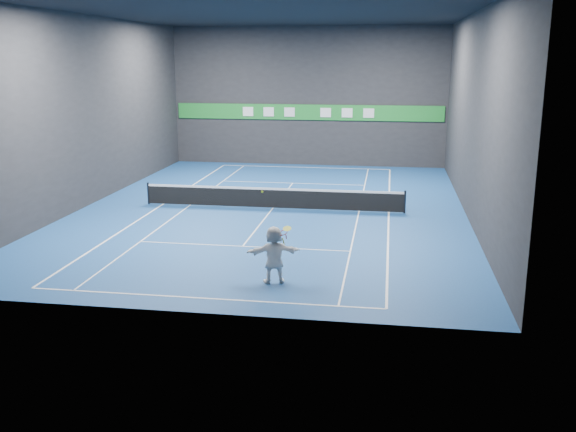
% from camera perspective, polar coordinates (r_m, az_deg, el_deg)
% --- Properties ---
extents(ground, '(26.00, 26.00, 0.00)m').
position_cam_1_polar(ground, '(30.63, -1.37, 0.68)').
color(ground, navy).
rests_on(ground, ground).
extents(ceiling, '(26.00, 26.00, 0.00)m').
position_cam_1_polar(ceiling, '(29.88, -1.48, 17.73)').
color(ceiling, black).
rests_on(ceiling, ground).
extents(wall_back, '(18.00, 0.10, 9.00)m').
position_cam_1_polar(wall_back, '(42.74, 1.78, 10.55)').
color(wall_back, black).
rests_on(wall_back, ground).
extents(wall_front, '(18.00, 0.10, 9.00)m').
position_cam_1_polar(wall_front, '(17.37, -9.21, 5.40)').
color(wall_front, black).
rests_on(wall_front, ground).
extents(wall_left, '(0.10, 26.00, 9.00)m').
position_cam_1_polar(wall_left, '(32.76, -17.29, 8.90)').
color(wall_left, black).
rests_on(wall_left, ground).
extents(wall_right, '(0.10, 26.00, 9.00)m').
position_cam_1_polar(wall_right, '(29.65, 16.15, 8.51)').
color(wall_right, black).
rests_on(wall_right, ground).
extents(baseline_near, '(10.98, 0.08, 0.01)m').
position_cam_1_polar(baseline_near, '(19.55, -7.69, -7.24)').
color(baseline_near, white).
rests_on(baseline_near, ground).
extents(baseline_far, '(10.98, 0.08, 0.01)m').
position_cam_1_polar(baseline_far, '(42.15, 1.54, 4.35)').
color(baseline_far, white).
rests_on(baseline_far, ground).
extents(sideline_doubles_left, '(0.08, 23.78, 0.01)m').
position_cam_1_polar(sideline_doubles_left, '(32.05, -11.07, 1.02)').
color(sideline_doubles_left, white).
rests_on(sideline_doubles_left, ground).
extents(sideline_doubles_right, '(0.08, 23.78, 0.01)m').
position_cam_1_polar(sideline_doubles_right, '(30.15, 8.95, 0.30)').
color(sideline_doubles_right, white).
rests_on(sideline_doubles_right, ground).
extents(sideline_singles_left, '(0.06, 23.78, 0.01)m').
position_cam_1_polar(sideline_singles_left, '(31.61, -8.72, 0.94)').
color(sideline_singles_left, white).
rests_on(sideline_singles_left, ground).
extents(sideline_singles_right, '(0.06, 23.78, 0.01)m').
position_cam_1_polar(sideline_singles_right, '(30.18, 6.33, 0.40)').
color(sideline_singles_right, white).
rests_on(sideline_singles_right, ground).
extents(service_line_near, '(8.23, 0.06, 0.01)m').
position_cam_1_polar(service_line_near, '(24.57, -4.05, -2.70)').
color(service_line_near, white).
rests_on(service_line_near, ground).
extents(service_line_far, '(8.23, 0.06, 0.01)m').
position_cam_1_polar(service_line_far, '(36.80, 0.42, 2.94)').
color(service_line_far, white).
rests_on(service_line_far, ground).
extents(center_service_line, '(0.06, 12.80, 0.01)m').
position_cam_1_polar(center_service_line, '(30.63, -1.37, 0.68)').
color(center_service_line, white).
rests_on(center_service_line, ground).
extents(player, '(1.81, 1.05, 1.86)m').
position_cam_1_polar(player, '(20.39, -1.25, -3.45)').
color(player, white).
rests_on(player, ground).
extents(tennis_ball, '(0.07, 0.07, 0.07)m').
position_cam_1_polar(tennis_ball, '(19.94, -2.31, 2.17)').
color(tennis_ball, '#C1F128').
rests_on(tennis_ball, player).
extents(tennis_net, '(12.50, 0.10, 1.07)m').
position_cam_1_polar(tennis_net, '(30.51, -1.38, 1.66)').
color(tennis_net, black).
rests_on(tennis_net, ground).
extents(sponsor_banner, '(17.64, 0.11, 1.00)m').
position_cam_1_polar(sponsor_banner, '(42.75, 1.76, 9.20)').
color(sponsor_banner, '#1B7F2A').
rests_on(sponsor_banner, wall_back).
extents(tennis_racket, '(0.51, 0.37, 0.62)m').
position_cam_1_polar(tennis_racket, '(20.19, -0.39, -1.56)').
color(tennis_racket, red).
rests_on(tennis_racket, player).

